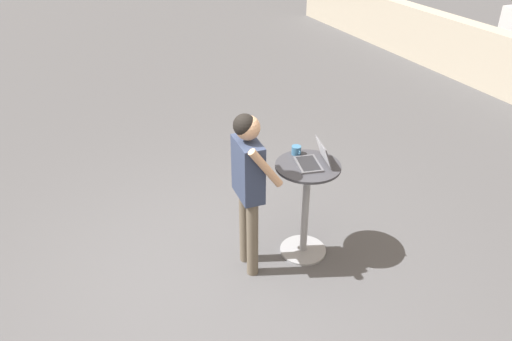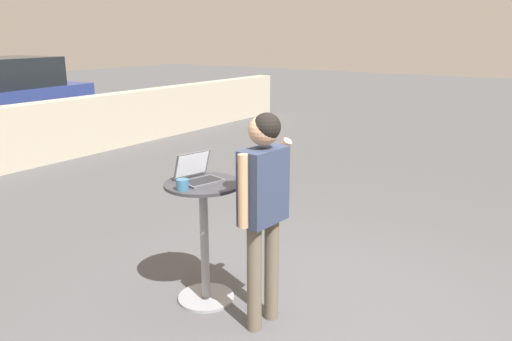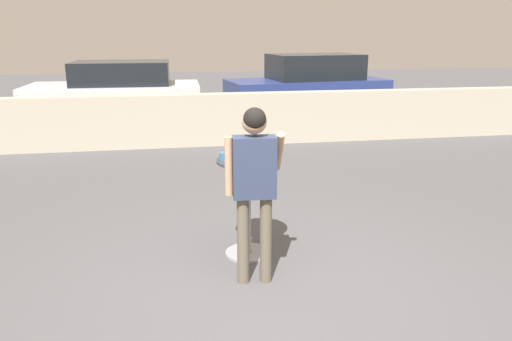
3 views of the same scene
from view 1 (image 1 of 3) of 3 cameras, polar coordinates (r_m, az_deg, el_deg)
The scene contains 5 objects.
ground_plane at distance 4.90m, azimuth -3.68°, elevation -12.32°, with size 50.00×50.00×0.00m, color #4C4C4F.
cafe_table at distance 4.87m, azimuth 5.72°, elevation -3.59°, with size 0.62×0.62×1.03m.
laptop at distance 4.64m, azimuth 6.65°, elevation 1.27°, with size 0.37×0.35×0.23m.
coffee_mug at distance 4.80m, azimuth 4.63°, elevation 2.33°, with size 0.12×0.09×0.08m.
standing_person at distance 4.43m, azimuth -0.92°, elevation -0.68°, with size 0.54×0.35×1.64m.
Camera 1 is at (3.38, -1.24, 3.33)m, focal length 35.00 mm.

